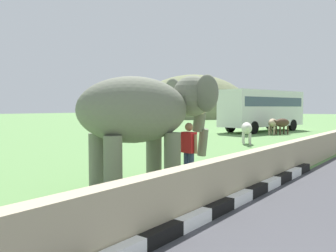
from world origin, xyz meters
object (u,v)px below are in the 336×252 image
(bus_white, at_px, (263,107))
(cow_mid, at_px, (247,129))
(cow_far, at_px, (282,123))
(person_handler, at_px, (189,149))
(elephant, at_px, (147,112))
(cow_near, at_px, (273,123))

(bus_white, xyz_separation_m, cow_mid, (-10.29, -3.27, -1.21))
(cow_far, bearing_deg, bus_white, 47.94)
(person_handler, height_order, cow_mid, person_handler)
(elephant, relative_size, bus_white, 0.44)
(cow_near, distance_m, cow_far, 0.72)
(bus_white, bearing_deg, cow_mid, -162.38)
(elephant, xyz_separation_m, cow_near, (19.02, 3.80, -1.10))
(person_handler, xyz_separation_m, cow_mid, (10.32, 3.02, -0.06))
(cow_near, bearing_deg, cow_far, -45.30)
(elephant, xyz_separation_m, bus_white, (21.73, 5.73, 0.12))
(cow_mid, xyz_separation_m, cow_far, (8.09, 0.82, 0.00))
(person_handler, relative_size, cow_mid, 0.89)
(bus_white, bearing_deg, cow_near, -144.59)
(person_handler, xyz_separation_m, cow_near, (17.90, 4.36, -0.06))
(bus_white, xyz_separation_m, cow_near, (-2.72, -1.93, -1.21))
(cow_near, bearing_deg, cow_mid, -169.99)
(elephant, xyz_separation_m, cow_mid, (11.44, 2.46, -1.10))
(elephant, xyz_separation_m, cow_far, (19.53, 3.28, -1.10))
(person_handler, bearing_deg, elephant, 153.30)
(person_handler, xyz_separation_m, bus_white, (20.61, 6.29, 1.15))
(person_handler, bearing_deg, cow_near, 13.69)
(person_handler, distance_m, cow_near, 18.42)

